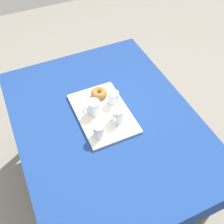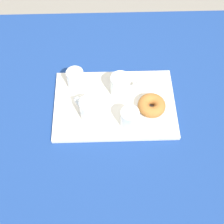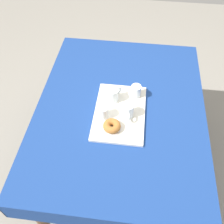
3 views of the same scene
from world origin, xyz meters
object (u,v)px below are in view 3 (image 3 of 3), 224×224
(tea_mug_left, at_px, (128,111))
(dining_table, at_px, (120,116))
(serving_tray, at_px, (120,112))
(donut_plate_left, at_px, (112,128))
(sugar_donut_left, at_px, (112,126))
(water_glass_far, at_px, (103,113))
(tea_mug_right, at_px, (113,95))
(water_glass_near, at_px, (136,91))

(tea_mug_left, bearing_deg, dining_table, -147.82)
(serving_tray, distance_m, donut_plate_left, 0.14)
(sugar_donut_left, bearing_deg, water_glass_far, -143.72)
(tea_mug_right, height_order, sugar_donut_left, tea_mug_right)
(dining_table, height_order, donut_plate_left, donut_plate_left)
(dining_table, bearing_deg, sugar_donut_left, -9.73)
(water_glass_near, relative_size, sugar_donut_left, 0.80)
(serving_tray, bearing_deg, donut_plate_left, -14.11)
(water_glass_near, xyz_separation_m, water_glass_far, (0.20, -0.19, -0.00))
(donut_plate_left, bearing_deg, tea_mug_left, 143.85)
(tea_mug_left, bearing_deg, donut_plate_left, -36.15)
(water_glass_near, relative_size, water_glass_far, 1.00)
(water_glass_near, bearing_deg, water_glass_far, -42.83)
(tea_mug_left, height_order, donut_plate_left, tea_mug_left)
(water_glass_near, xyz_separation_m, donut_plate_left, (0.29, -0.12, -0.03))
(tea_mug_left, relative_size, sugar_donut_left, 1.07)
(water_glass_far, xyz_separation_m, sugar_donut_left, (0.09, 0.06, -0.01))
(dining_table, height_order, tea_mug_right, tea_mug_right)
(dining_table, xyz_separation_m, tea_mug_right, (-0.04, -0.06, 0.15))
(donut_plate_left, bearing_deg, serving_tray, 165.89)
(water_glass_near, distance_m, donut_plate_left, 0.31)
(serving_tray, height_order, sugar_donut_left, sugar_donut_left)
(dining_table, xyz_separation_m, water_glass_far, (0.10, -0.10, 0.15))
(tea_mug_left, xyz_separation_m, sugar_donut_left, (0.11, -0.08, -0.02))
(water_glass_far, xyz_separation_m, donut_plate_left, (0.09, 0.06, -0.03))
(water_glass_far, relative_size, donut_plate_left, 0.76)
(dining_table, height_order, serving_tray, serving_tray)
(water_glass_near, bearing_deg, serving_tray, -30.26)
(sugar_donut_left, bearing_deg, dining_table, 170.27)
(donut_plate_left, bearing_deg, tea_mug_right, -174.38)
(donut_plate_left, distance_m, sugar_donut_left, 0.02)
(serving_tray, height_order, tea_mug_right, tea_mug_right)
(serving_tray, xyz_separation_m, tea_mug_left, (0.02, 0.05, 0.05))
(dining_table, bearing_deg, water_glass_far, -42.69)
(tea_mug_right, xyz_separation_m, water_glass_near, (-0.06, 0.14, -0.01))
(tea_mug_left, xyz_separation_m, water_glass_near, (-0.17, 0.04, -0.01))
(serving_tray, xyz_separation_m, tea_mug_right, (-0.09, -0.06, 0.05))
(serving_tray, bearing_deg, water_glass_far, -62.81)
(dining_table, distance_m, water_glass_far, 0.20)
(water_glass_near, distance_m, water_glass_far, 0.27)
(tea_mug_left, bearing_deg, serving_tray, -117.12)
(dining_table, relative_size, serving_tray, 3.03)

